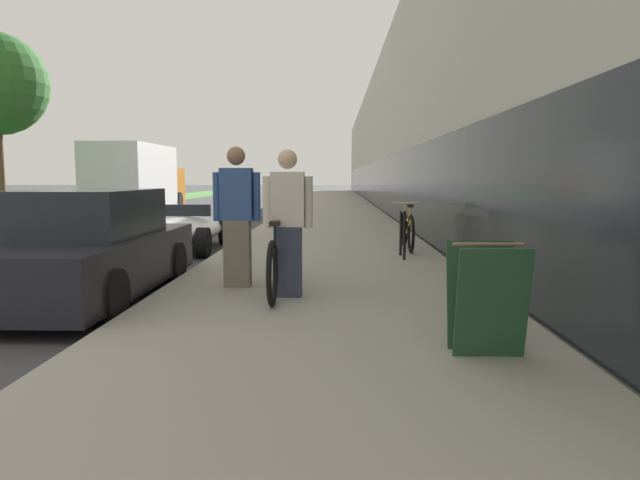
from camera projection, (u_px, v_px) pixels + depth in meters
sidewalk_slab at (332, 210)px, 25.85m from camera, size 4.19×70.00×0.16m
storefront_facade at (455, 143)px, 33.24m from camera, size 10.01×70.00×7.07m
lawn_strip at (99, 207)px, 30.14m from camera, size 4.28×70.00×0.03m
tandem_bicycle at (280, 260)px, 7.07m from camera, size 0.52×2.42×0.92m
person_rider at (288, 223)px, 6.72m from camera, size 0.59×0.23×1.73m
person_bystander at (237, 217)px, 7.34m from camera, size 0.61×0.24×1.80m
bike_rack_hoop at (403, 229)px, 10.01m from camera, size 0.05×0.60×0.84m
cruiser_bike_nearest at (407, 230)px, 11.15m from camera, size 0.52×1.77×0.91m
sandwich_board_sign at (486, 298)px, 4.56m from camera, size 0.56×0.56×0.90m
parked_sedan_curbside at (87, 250)px, 7.28m from camera, size 1.76×4.07×1.41m
vintage_roadster_curbside at (179, 231)px, 12.21m from camera, size 1.77×3.90×0.97m
moving_truck at (137, 179)px, 25.08m from camera, size 2.51×7.17×2.95m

